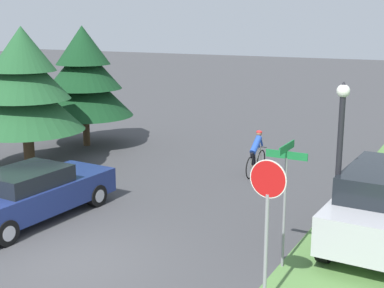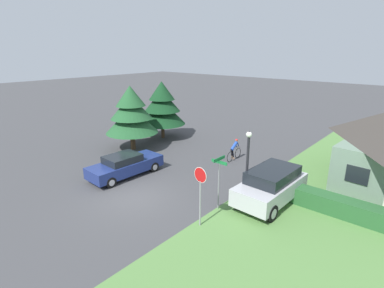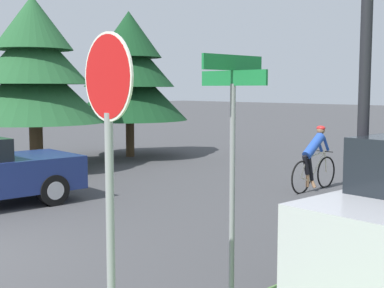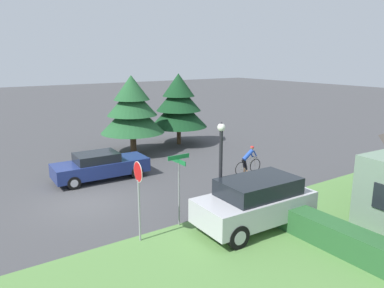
% 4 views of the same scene
% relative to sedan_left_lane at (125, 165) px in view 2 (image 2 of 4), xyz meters
% --- Properties ---
extents(ground_plane, '(140.00, 140.00, 0.00)m').
position_rel_sedan_left_lane_xyz_m(ground_plane, '(2.74, -1.58, -0.71)').
color(ground_plane, '#424244').
extents(hedge_row, '(8.93, 0.90, 0.88)m').
position_rel_sedan_left_lane_xyz_m(hedge_row, '(13.15, 3.76, -0.27)').
color(hedge_row, '#285B2D').
rests_on(hedge_row, ground).
extents(sedan_left_lane, '(1.99, 4.85, 1.42)m').
position_rel_sedan_left_lane_xyz_m(sedan_left_lane, '(0.00, 0.00, 0.00)').
color(sedan_left_lane, navy).
rests_on(sedan_left_lane, ground).
extents(cyclist, '(0.44, 1.85, 1.54)m').
position_rel_sedan_left_lane_xyz_m(cyclist, '(3.64, 6.89, 0.02)').
color(cyclist, black).
rests_on(cyclist, ground).
extents(parked_suv_right, '(2.22, 4.55, 1.87)m').
position_rel_sedan_left_lane_xyz_m(parked_suv_right, '(8.57, 2.70, 0.27)').
color(parked_suv_right, '#B7B7BC').
rests_on(parked_suv_right, ground).
extents(stop_sign, '(0.71, 0.07, 2.84)m').
position_rel_sedan_left_lane_xyz_m(stop_sign, '(7.13, -1.32, 1.29)').
color(stop_sign, gray).
rests_on(stop_sign, ground).
extents(street_lamp, '(0.29, 0.29, 3.94)m').
position_rel_sedan_left_lane_xyz_m(street_lamp, '(7.65, 1.77, 1.72)').
color(street_lamp, black).
rests_on(street_lamp, ground).
extents(street_name_sign, '(0.90, 0.90, 2.74)m').
position_rel_sedan_left_lane_xyz_m(street_name_sign, '(6.87, 0.44, 1.19)').
color(street_name_sign, gray).
rests_on(street_name_sign, ground).
extents(conifer_tall_near, '(4.08, 4.08, 5.07)m').
position_rel_sedan_left_lane_xyz_m(conifer_tall_near, '(-3.87, 3.73, 2.26)').
color(conifer_tall_near, '#4C3823').
rests_on(conifer_tall_near, ground).
extents(conifer_tall_far, '(4.05, 4.05, 5.06)m').
position_rel_sedan_left_lane_xyz_m(conifer_tall_far, '(-4.44, 7.61, 2.20)').
color(conifer_tall_far, '#4C3823').
rests_on(conifer_tall_far, ground).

